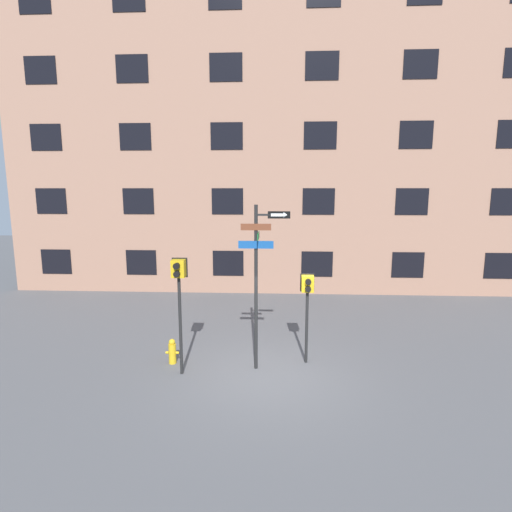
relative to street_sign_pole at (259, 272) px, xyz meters
name	(u,v)px	position (x,y,z in m)	size (l,w,h in m)	color
ground_plane	(269,375)	(0.28, -0.39, -2.61)	(60.00, 60.00, 0.00)	#515154
building_facade	(273,137)	(0.28, 8.04, 4.35)	(24.00, 0.64, 13.92)	#936B56
street_sign_pole	(259,272)	(0.00, 0.00, 0.00)	(1.30, 0.78, 4.32)	black
pedestrian_signal_left	(179,284)	(-1.96, -0.41, -0.23)	(0.39, 0.40, 3.01)	black
pedestrian_signal_right	(307,294)	(1.29, 0.44, -0.66)	(0.38, 0.40, 2.46)	black
fire_hydrant	(172,352)	(-2.36, 0.20, -2.28)	(0.36, 0.20, 0.69)	gold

